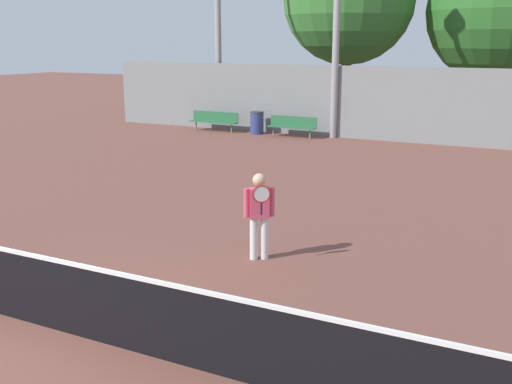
{
  "coord_description": "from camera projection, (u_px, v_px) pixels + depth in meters",
  "views": [
    {
      "loc": [
        5.76,
        -5.37,
        3.78
      ],
      "look_at": [
        0.66,
        4.83,
        0.88
      ],
      "focal_mm": 42.0,
      "sensor_mm": 36.0,
      "label": 1
    }
  ],
  "objects": [
    {
      "name": "trash_bin",
      "position": [
        257.0,
        123.0,
        24.78
      ],
      "size": [
        0.58,
        0.58,
        0.92
      ],
      "color": "navy",
      "rests_on": "ground_plane"
    },
    {
      "name": "tennis_player",
      "position": [
        259.0,
        211.0,
        10.44
      ],
      "size": [
        0.53,
        0.51,
        1.56
      ],
      "rotation": [
        0.0,
        0.0,
        0.59
      ],
      "color": "silver",
      "rests_on": "ground_plane"
    },
    {
      "name": "tree_green_tall",
      "position": [
        500.0,
        11.0,
        26.71
      ],
      "size": [
        6.44,
        6.44,
        8.27
      ],
      "color": "brown",
      "rests_on": "ground_plane"
    },
    {
      "name": "back_fence",
      "position": [
        387.0,
        104.0,
        22.81
      ],
      "size": [
        25.16,
        0.06,
        2.83
      ],
      "color": "gray",
      "rests_on": "ground_plane"
    },
    {
      "name": "bench_courtside_near",
      "position": [
        214.0,
        119.0,
        25.49
      ],
      "size": [
        2.19,
        0.4,
        0.83
      ],
      "color": "#28663D",
      "rests_on": "ground_plane"
    },
    {
      "name": "bench_adjacent_court",
      "position": [
        292.0,
        125.0,
        23.93
      ],
      "size": [
        1.99,
        0.4,
        0.83
      ],
      "color": "#28663D",
      "rests_on": "ground_plane"
    },
    {
      "name": "ground_plane",
      "position": [
        53.0,
        328.0,
        8.09
      ],
      "size": [
        100.0,
        100.0,
        0.0
      ],
      "primitive_type": "plane",
      "color": "brown"
    },
    {
      "name": "tennis_net",
      "position": [
        49.0,
        292.0,
        7.96
      ],
      "size": [
        12.04,
        0.09,
        1.03
      ],
      "color": "#99999E",
      "rests_on": "ground_plane"
    }
  ]
}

